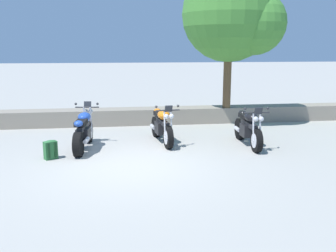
% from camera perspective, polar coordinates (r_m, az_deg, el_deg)
% --- Properties ---
extents(ground_plane, '(120.00, 120.00, 0.00)m').
position_cam_1_polar(ground_plane, '(8.71, -5.97, -6.00)').
color(ground_plane, '#A3A099').
extents(stone_wall, '(36.00, 0.80, 0.55)m').
position_cam_1_polar(stone_wall, '(13.31, -6.72, 1.45)').
color(stone_wall, gray).
rests_on(stone_wall, ground).
extents(motorcycle_blue_near_left, '(0.67, 2.07, 1.18)m').
position_cam_1_polar(motorcycle_blue_near_left, '(10.20, -12.70, -0.76)').
color(motorcycle_blue_near_left, black).
rests_on(motorcycle_blue_near_left, ground).
extents(motorcycle_orange_centre, '(0.70, 2.06, 1.18)m').
position_cam_1_polar(motorcycle_orange_centre, '(10.62, -0.90, 0.03)').
color(motorcycle_orange_centre, black).
rests_on(motorcycle_orange_centre, ground).
extents(motorcycle_black_far_right, '(0.67, 2.06, 1.18)m').
position_cam_1_polar(motorcycle_black_far_right, '(10.52, 12.15, -0.34)').
color(motorcycle_black_far_right, black).
rests_on(motorcycle_black_far_right, ground).
extents(rider_backpack, '(0.35, 0.34, 0.47)m').
position_cam_1_polar(rider_backpack, '(9.54, -17.48, -3.39)').
color(rider_backpack, '#2D6B38').
rests_on(rider_backpack, ground).
extents(leafy_tree_mid_left, '(3.40, 3.24, 4.85)m').
position_cam_1_polar(leafy_tree_mid_left, '(13.42, 10.11, 16.13)').
color(leafy_tree_mid_left, brown).
rests_on(leafy_tree_mid_left, stone_wall).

